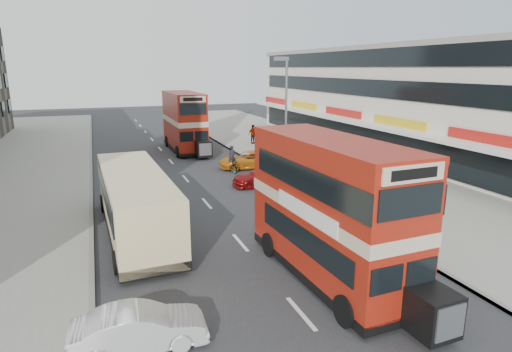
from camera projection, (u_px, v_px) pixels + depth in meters
name	position (u px, v px, depth m)	size (l,w,h in m)	color
ground	(334.00, 352.00, 11.67)	(160.00, 160.00, 0.00)	#28282B
road_surface	(186.00, 179.00, 29.86)	(12.00, 90.00, 0.01)	#28282B
pavement_right	(338.00, 164.00, 33.89)	(12.00, 90.00, 0.15)	gray
kerb_left	(91.00, 186.00, 27.78)	(0.20, 90.00, 0.16)	gray
kerb_right	(268.00, 171.00, 31.90)	(0.20, 90.00, 0.16)	gray
commercial_row	(409.00, 100.00, 37.27)	(9.90, 46.20, 9.30)	silver
street_lamp	(285.00, 108.00, 29.08)	(1.00, 0.20, 8.12)	slate
bus_main	(330.00, 209.00, 15.21)	(2.83, 9.01, 4.94)	black
bus_second	(184.00, 121.00, 39.36)	(2.60, 9.28, 5.11)	black
coach	(135.00, 201.00, 19.62)	(2.97, 10.26, 2.70)	black
car_left_front	(139.00, 328.00, 11.70)	(1.26, 3.61, 1.19)	white
car_right_a	(266.00, 176.00, 27.99)	(1.79, 4.40, 1.28)	maroon
car_right_b	(250.00, 160.00, 32.82)	(2.16, 4.69, 1.30)	orange
pedestrian_near	(337.00, 180.00, 25.33)	(0.65, 0.44, 1.77)	gray
pedestrian_far	(253.00, 134.00, 42.57)	(1.09, 0.45, 1.86)	gray
cyclist	(232.00, 163.00, 31.57)	(0.73, 1.90, 1.97)	gray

